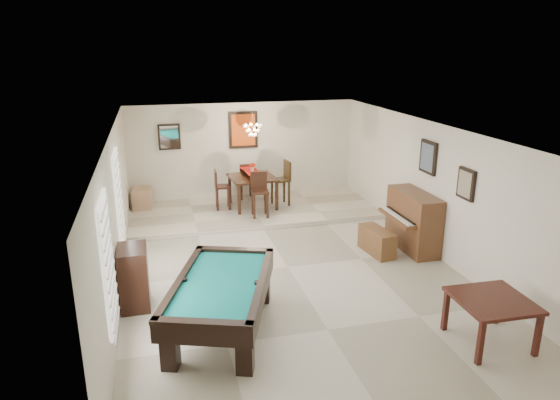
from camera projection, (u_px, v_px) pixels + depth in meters
name	position (u px, v px, depth m)	size (l,w,h in m)	color
ground_plane	(288.00, 267.00, 9.46)	(6.00, 9.00, 0.02)	beige
wall_back	(243.00, 152.00, 13.23)	(6.00, 0.04, 2.60)	silver
wall_front	(409.00, 335.00, 4.91)	(6.00, 0.04, 2.60)	silver
wall_left	(116.00, 215.00, 8.36)	(0.04, 9.00, 2.60)	silver
wall_right	(435.00, 190.00, 9.78)	(0.04, 9.00, 2.60)	silver
ceiling	(289.00, 131.00, 8.68)	(6.00, 9.00, 0.04)	white
dining_step	(254.00, 211.00, 12.45)	(6.00, 2.50, 0.12)	beige
window_left_front	(108.00, 263.00, 6.30)	(0.06, 1.00, 1.70)	white
window_left_rear	(119.00, 199.00, 8.89)	(0.06, 1.00, 1.70)	white
pool_table	(222.00, 307.00, 7.25)	(1.27, 2.35, 0.78)	black
square_table	(490.00, 321.00, 6.98)	(0.99, 0.99, 0.68)	black
upright_piano	(407.00, 221.00, 10.13)	(0.80, 1.43, 1.19)	brown
piano_bench	(377.00, 241.00, 10.02)	(0.35, 0.91, 0.51)	brown
apothecary_chest	(134.00, 277.00, 7.92)	(0.45, 0.67, 1.00)	black
dining_table	(253.00, 189.00, 12.46)	(1.09, 1.09, 0.90)	black
flower_vase	(252.00, 167.00, 12.29)	(0.13, 0.13, 0.23)	#B0230F
dining_chair_south	(260.00, 195.00, 11.72)	(0.39, 0.39, 1.06)	black
dining_chair_north	(246.00, 181.00, 13.13)	(0.36, 0.36, 0.96)	black
dining_chair_west	(223.00, 190.00, 12.30)	(0.36, 0.36, 0.98)	black
dining_chair_east	(280.00, 183.00, 12.58)	(0.42, 0.42, 1.13)	black
corner_bench	(142.00, 198.00, 12.44)	(0.45, 0.56, 0.50)	#A97F5B
chandelier	(253.00, 126.00, 11.76)	(0.44, 0.44, 0.60)	#FFE5B2
back_painting	(243.00, 130.00, 13.01)	(0.75, 0.06, 0.95)	#D84C14
back_mirror	(169.00, 137.00, 12.59)	(0.55, 0.06, 0.65)	white
right_picture_upper	(428.00, 157.00, 9.87)	(0.06, 0.55, 0.65)	slate
right_picture_lower	(466.00, 184.00, 8.73)	(0.06, 0.45, 0.55)	gray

